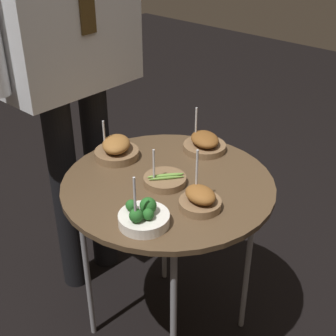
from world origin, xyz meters
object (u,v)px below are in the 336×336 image
Objects in this scene: serving_cart at (168,194)px; bowl_asparagus_mid_left at (166,180)px; waiter_figure at (65,17)px; bowl_broccoli_front_right at (144,217)px; bowl_roast_far_rim at (117,149)px; bowl_roast_back_left at (200,199)px; bowl_roast_front_center at (205,143)px.

bowl_asparagus_mid_left is at bearing -166.54° from serving_cart.
waiter_figure reaches higher than serving_cart.
bowl_asparagus_mid_left is at bearing 25.82° from bowl_broccoli_front_right.
serving_cart is 4.34× the size of bowl_roast_far_rim.
bowl_asparagus_mid_left is 0.22m from bowl_broccoli_front_right.
bowl_roast_front_center is at bearing 35.88° from bowl_roast_back_left.
serving_cart is 0.19m from bowl_roast_back_left.
bowl_broccoli_front_right is (-0.21, -0.10, 0.07)m from serving_cart.
bowl_roast_back_left is at bearing -144.12° from bowl_roast_front_center.
bowl_roast_front_center is 0.64m from waiter_figure.
bowl_broccoli_front_right is (-0.17, 0.07, -0.00)m from bowl_roast_back_left.
serving_cart is at bearing 74.76° from bowl_roast_back_left.
bowl_asparagus_mid_left is 0.27m from bowl_roast_front_center.
bowl_roast_front_center is 0.31m from bowl_roast_far_rim.
bowl_asparagus_mid_left is at bearing -169.38° from bowl_roast_front_center.
waiter_figure is at bearing 87.39° from serving_cart.
bowl_roast_back_left is 1.12× the size of bowl_roast_front_center.
bowl_broccoli_front_right reaches higher than bowl_roast_far_rim.
bowl_roast_front_center is at bearing 10.44° from serving_cart.
bowl_roast_far_rim is at bearing 83.32° from bowl_roast_back_left.
bowl_asparagus_mid_left is 0.78× the size of bowl_broccoli_front_right.
waiter_figure is at bearing 68.11° from bowl_broccoli_front_right.
waiter_figure is at bearing 117.13° from bowl_roast_front_center.
bowl_roast_back_left is 0.40m from bowl_roast_far_rim.
serving_cart is 0.39× the size of waiter_figure.
bowl_broccoli_front_right is at bearing 158.19° from bowl_roast_back_left.
serving_cart is at bearing -169.56° from bowl_roast_front_center.
bowl_roast_back_left is at bearing -95.91° from waiter_figure.
serving_cart is 0.25m from bowl_roast_far_rim.
waiter_figure reaches higher than bowl_roast_back_left.
serving_cart is at bearing -90.56° from bowl_roast_far_rim.
bowl_asparagus_mid_left is 0.64m from waiter_figure.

